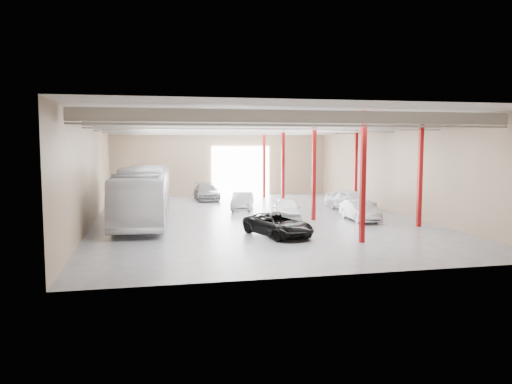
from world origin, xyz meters
name	(u,v)px	position (x,y,z in m)	size (l,w,h in m)	color
depot_shell	(254,148)	(0.13, 0.48, 4.98)	(22.12, 32.12, 7.06)	#4F5055
coach_bus	(143,195)	(-7.69, -0.58, 1.86)	(3.12, 13.32, 3.71)	silver
black_sedan	(278,224)	(-0.12, -7.26, 0.67)	(2.23, 4.83, 1.34)	black
car_row_a	(287,210)	(1.86, -2.06, 0.80)	(1.90, 4.71, 1.60)	silver
car_row_b	(242,201)	(0.03, 4.50, 0.70)	(1.48, 4.24, 1.40)	#9D9DA2
car_row_c	(206,192)	(-2.00, 12.00, 0.75)	(2.10, 5.17, 1.50)	slate
car_right_near	(360,211)	(6.82, -2.99, 0.70)	(1.48, 4.23, 1.39)	#AEAFB3
car_right_far	(350,200)	(8.30, 2.21, 0.83)	(1.95, 4.86, 1.66)	white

